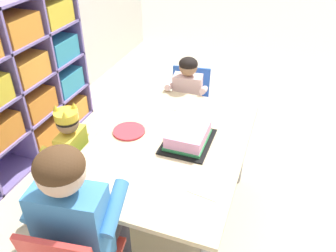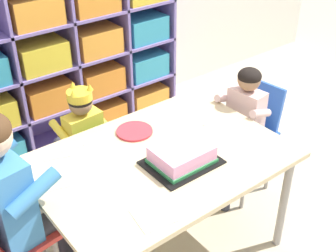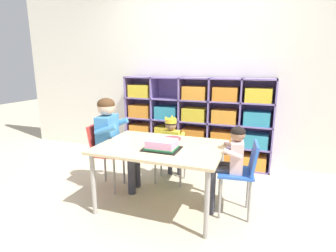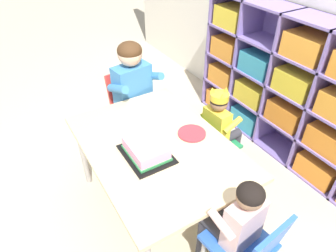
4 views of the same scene
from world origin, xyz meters
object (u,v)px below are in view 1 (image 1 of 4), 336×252
object	(u,v)px
birthday_cake_on_tray	(188,136)
adult_helper_seated	(79,215)
classroom_chair_blue	(85,169)
fork_at_table_front_edge	(84,176)
fork_near_child_seat	(94,159)
activity_table	(168,152)
fork_scattered_mid_table	(112,200)
paper_plate_stack	(129,131)
fork_near_cake_tray	(173,106)
classroom_chair_guest_side	(188,106)
guest_at_table_side	(186,99)
child_with_crown	(66,149)

from	to	relation	value
birthday_cake_on_tray	adult_helper_seated	bearing A→B (deg)	158.13
classroom_chair_blue	fork_at_table_front_edge	world-z (taller)	fork_at_table_front_edge
adult_helper_seated	fork_near_child_seat	xyz separation A→B (m)	(0.38, 0.14, -0.01)
activity_table	fork_scattered_mid_table	xyz separation A→B (m)	(-0.50, 0.09, 0.06)
birthday_cake_on_tray	paper_plate_stack	bearing A→B (deg)	93.80
paper_plate_stack	adult_helper_seated	bearing A→B (deg)	-173.40
fork_near_cake_tray	birthday_cake_on_tray	bearing A→B (deg)	-177.66
birthday_cake_on_tray	classroom_chair_guest_side	bearing A→B (deg)	16.48
birthday_cake_on_tray	fork_near_cake_tray	xyz separation A→B (m)	(0.35, 0.21, -0.04)
guest_at_table_side	fork_near_child_seat	size ratio (longest dim) A/B	5.89
child_with_crown	fork_near_child_seat	world-z (taller)	child_with_crown
fork_at_table_front_edge	fork_near_cake_tray	bearing A→B (deg)	7.28
paper_plate_stack	fork_near_child_seat	xyz separation A→B (m)	(-0.30, 0.07, -0.00)
adult_helper_seated	birthday_cake_on_tray	world-z (taller)	adult_helper_seated
birthday_cake_on_tray	fork_scattered_mid_table	bearing A→B (deg)	160.44
adult_helper_seated	fork_scattered_mid_table	bearing A→B (deg)	-128.05
activity_table	adult_helper_seated	size ratio (longest dim) A/B	1.14
classroom_chair_blue	fork_at_table_front_edge	size ratio (longest dim) A/B	4.85
paper_plate_stack	fork_scattered_mid_table	size ratio (longest dim) A/B	1.36
classroom_chair_blue	fork_scattered_mid_table	world-z (taller)	fork_scattered_mid_table
child_with_crown	adult_helper_seated	bearing A→B (deg)	35.10
adult_helper_seated	fork_at_table_front_edge	bearing A→B (deg)	-71.51
birthday_cake_on_tray	fork_near_cake_tray	bearing A→B (deg)	30.72
fork_at_table_front_edge	fork_near_child_seat	world-z (taller)	same
child_with_crown	guest_at_table_side	distance (m)	0.93
classroom_chair_blue	birthday_cake_on_tray	xyz separation A→B (m)	(0.15, -0.62, 0.31)
classroom_chair_blue	fork_near_cake_tray	size ratio (longest dim) A/B	5.30
fork_near_cake_tray	adult_helper_seated	bearing A→B (deg)	147.69
adult_helper_seated	guest_at_table_side	distance (m)	1.31
classroom_chair_guest_side	fork_at_table_front_edge	bearing A→B (deg)	-106.11
activity_table	fork_near_cake_tray	world-z (taller)	fork_near_cake_tray
classroom_chair_blue	guest_at_table_side	distance (m)	0.89
adult_helper_seated	classroom_chair_guest_side	xyz separation A→B (m)	(1.41, -0.07, -0.21)
birthday_cake_on_tray	fork_near_child_seat	size ratio (longest dim) A/B	2.31
activity_table	birthday_cake_on_tray	distance (m)	0.15
guest_at_table_side	fork_scattered_mid_table	xyz separation A→B (m)	(-1.16, -0.00, 0.08)
classroom_chair_blue	fork_near_child_seat	world-z (taller)	fork_near_child_seat
child_with_crown	paper_plate_stack	bearing A→B (deg)	105.15
activity_table	fork_near_child_seat	distance (m)	0.42
child_with_crown	fork_at_table_front_edge	world-z (taller)	child_with_crown
classroom_chair_guest_side	fork_near_child_seat	xyz separation A→B (m)	(-1.03, 0.21, 0.20)
paper_plate_stack	fork_at_table_front_edge	bearing A→B (deg)	173.97
child_with_crown	paper_plate_stack	xyz separation A→B (m)	(0.13, -0.37, 0.13)
fork_near_child_seat	child_with_crown	bearing A→B (deg)	-114.15
fork_near_child_seat	paper_plate_stack	bearing A→B (deg)	171.09
birthday_cake_on_tray	fork_near_child_seat	world-z (taller)	birthday_cake_on_tray
guest_at_table_side	paper_plate_stack	size ratio (longest dim) A/B	4.53
activity_table	birthday_cake_on_tray	xyz separation A→B (m)	(0.05, -0.10, 0.10)
guest_at_table_side	classroom_chair_blue	bearing A→B (deg)	-125.97
adult_helper_seated	fork_at_table_front_edge	distance (m)	0.28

